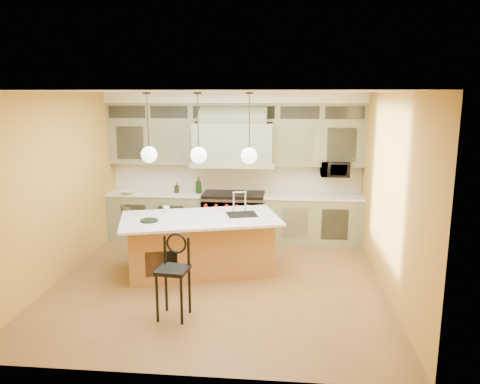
# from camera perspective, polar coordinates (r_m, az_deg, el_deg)

# --- Properties ---
(floor) EXTENTS (5.00, 5.00, 0.00)m
(floor) POSITION_cam_1_polar(r_m,az_deg,el_deg) (7.42, -2.57, -10.85)
(floor) COLOR brown
(floor) RESTS_ON ground
(ceiling) EXTENTS (5.00, 5.00, 0.00)m
(ceiling) POSITION_cam_1_polar(r_m,az_deg,el_deg) (6.85, -2.80, 12.14)
(ceiling) COLOR white
(ceiling) RESTS_ON wall_back
(wall_back) EXTENTS (5.00, 0.00, 5.00)m
(wall_back) POSITION_cam_1_polar(r_m,az_deg,el_deg) (9.44, -0.54, 3.23)
(wall_back) COLOR #BC8E33
(wall_back) RESTS_ON ground
(wall_front) EXTENTS (5.00, 0.00, 5.00)m
(wall_front) POSITION_cam_1_polar(r_m,az_deg,el_deg) (4.61, -7.08, -6.08)
(wall_front) COLOR #BC8E33
(wall_front) RESTS_ON ground
(wall_left) EXTENTS (0.00, 5.00, 5.00)m
(wall_left) POSITION_cam_1_polar(r_m,az_deg,el_deg) (7.75, -21.31, 0.52)
(wall_left) COLOR #BC8E33
(wall_left) RESTS_ON ground
(wall_right) EXTENTS (0.00, 5.00, 5.00)m
(wall_right) POSITION_cam_1_polar(r_m,az_deg,el_deg) (7.09, 17.75, -0.22)
(wall_right) COLOR #BC8E33
(wall_right) RESTS_ON ground
(back_cabinetry) EXTENTS (5.00, 0.77, 2.90)m
(back_cabinetry) POSITION_cam_1_polar(r_m,az_deg,el_deg) (9.18, -0.72, 2.86)
(back_cabinetry) COLOR gray
(back_cabinetry) RESTS_ON floor
(range) EXTENTS (1.20, 0.74, 0.96)m
(range) POSITION_cam_1_polar(r_m,az_deg,el_deg) (9.29, -0.76, -2.99)
(range) COLOR silver
(range) RESTS_ON floor
(kitchen_island) EXTENTS (2.77, 1.96, 1.35)m
(kitchen_island) POSITION_cam_1_polar(r_m,az_deg,el_deg) (7.73, -4.83, -6.22)
(kitchen_island) COLOR #9E6338
(kitchen_island) RESTS_ON floor
(counter_stool) EXTENTS (0.42, 0.42, 1.10)m
(counter_stool) POSITION_cam_1_polar(r_m,az_deg,el_deg) (6.17, -8.09, -9.56)
(counter_stool) COLOR black
(counter_stool) RESTS_ON floor
(microwave) EXTENTS (0.54, 0.37, 0.30)m
(microwave) POSITION_cam_1_polar(r_m,az_deg,el_deg) (9.19, 11.49, 2.76)
(microwave) COLOR black
(microwave) RESTS_ON back_cabinetry
(oil_bottle_a) EXTENTS (0.14, 0.14, 0.32)m
(oil_bottle_a) POSITION_cam_1_polar(r_m,az_deg,el_deg) (9.26, -5.07, 0.83)
(oil_bottle_a) COLOR black
(oil_bottle_a) RESTS_ON back_cabinetry
(oil_bottle_b) EXTENTS (0.11, 0.11, 0.21)m
(oil_bottle_b) POSITION_cam_1_polar(r_m,az_deg,el_deg) (9.36, -7.72, 0.53)
(oil_bottle_b) COLOR black
(oil_bottle_b) RESTS_ON back_cabinetry
(fruit_bowl) EXTENTS (0.28, 0.28, 0.07)m
(fruit_bowl) POSITION_cam_1_polar(r_m,az_deg,el_deg) (9.41, -13.55, -0.06)
(fruit_bowl) COLOR silver
(fruit_bowl) RESTS_ON back_cabinetry
(cup) EXTENTS (0.12, 0.12, 0.11)m
(cup) POSITION_cam_1_polar(r_m,az_deg,el_deg) (7.93, -8.99, -2.10)
(cup) COLOR white
(cup) RESTS_ON kitchen_island
(pendant_left) EXTENTS (0.26, 0.26, 1.11)m
(pendant_left) POSITION_cam_1_polar(r_m,az_deg,el_deg) (7.60, -11.04, 4.72)
(pendant_left) COLOR #2D2319
(pendant_left) RESTS_ON ceiling
(pendant_center) EXTENTS (0.26, 0.26, 1.11)m
(pendant_center) POSITION_cam_1_polar(r_m,az_deg,el_deg) (7.41, -5.07, 4.72)
(pendant_center) COLOR #2D2319
(pendant_center) RESTS_ON ceiling
(pendant_right) EXTENTS (0.26, 0.26, 1.11)m
(pendant_right) POSITION_cam_1_polar(r_m,az_deg,el_deg) (7.31, 1.13, 4.66)
(pendant_right) COLOR #2D2319
(pendant_right) RESTS_ON ceiling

